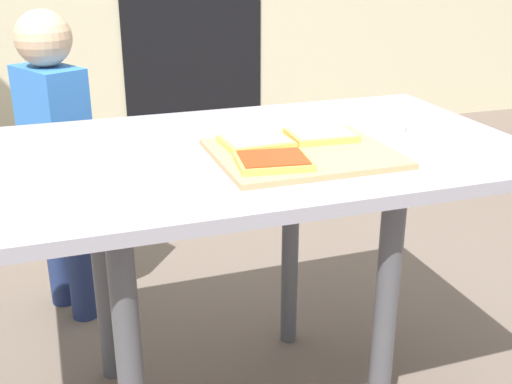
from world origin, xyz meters
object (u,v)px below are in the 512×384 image
at_px(pizza_slice_far_right, 321,134).
at_px(child_left, 56,149).
at_px(cutting_board, 303,153).
at_px(plate_white_right, 363,125).
at_px(pizza_slice_far_left, 256,142).
at_px(dining_table, 226,187).
at_px(pizza_slice_near_left, 273,161).

relative_size(pizza_slice_far_right, child_left, 0.15).
relative_size(cutting_board, plate_white_right, 1.75).
xyz_separation_m(cutting_board, pizza_slice_far_left, (-0.09, 0.07, 0.02)).
height_order(dining_table, child_left, child_left).
bearing_deg(cutting_board, pizza_slice_near_left, -144.03).
height_order(pizza_slice_far_right, pizza_slice_near_left, same).
bearing_deg(dining_table, pizza_slice_far_left, -23.67).
xyz_separation_m(pizza_slice_far_right, plate_white_right, (0.17, 0.10, -0.02)).
relative_size(dining_table, pizza_slice_far_right, 8.92).
distance_m(cutting_board, pizza_slice_near_left, 0.12).
bearing_deg(child_left, cutting_board, -57.47).
bearing_deg(plate_white_right, pizza_slice_near_left, -144.00).
bearing_deg(dining_table, cutting_board, -33.84).
height_order(pizza_slice_far_right, plate_white_right, pizza_slice_far_right).
xyz_separation_m(dining_table, pizza_slice_far_left, (0.07, -0.03, 0.12)).
xyz_separation_m(cutting_board, pizza_slice_far_right, (0.08, 0.08, 0.02)).
bearing_deg(pizza_slice_far_left, child_left, 120.30).
bearing_deg(pizza_slice_far_left, pizza_slice_near_left, -94.56).
distance_m(dining_table, child_left, 0.80).
relative_size(cutting_board, pizza_slice_far_left, 2.51).
height_order(cutting_board, pizza_slice_far_right, pizza_slice_far_right).
relative_size(cutting_board, pizza_slice_near_left, 2.35).
height_order(cutting_board, child_left, child_left).
distance_m(pizza_slice_far_right, pizza_slice_far_left, 0.17).
bearing_deg(pizza_slice_far_right, cutting_board, -135.59).
relative_size(dining_table, pizza_slice_near_left, 8.48).
bearing_deg(pizza_slice_far_left, pizza_slice_far_right, 1.74).
relative_size(cutting_board, pizza_slice_far_right, 2.47).
bearing_deg(pizza_slice_far_right, child_left, 129.18).
bearing_deg(dining_table, pizza_slice_far_right, -5.91).
distance_m(pizza_slice_far_left, child_left, 0.88).
relative_size(pizza_slice_near_left, child_left, 0.16).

